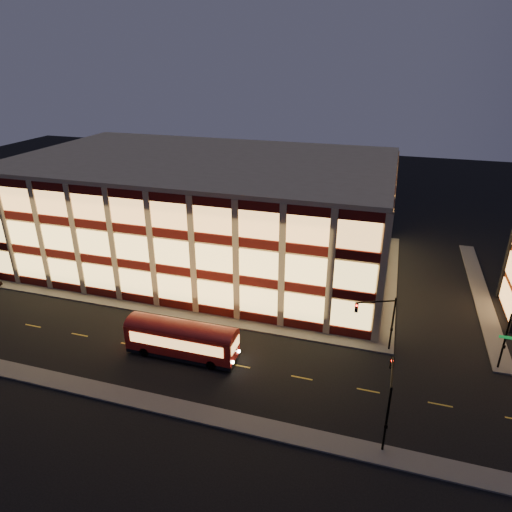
% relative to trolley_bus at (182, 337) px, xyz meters
% --- Properties ---
extents(ground, '(200.00, 200.00, 0.00)m').
position_rel_trolley_bus_xyz_m(ground, '(-4.02, 6.02, -2.07)').
color(ground, black).
rests_on(ground, ground).
extents(sidewalk_office_south, '(54.00, 2.00, 0.15)m').
position_rel_trolley_bus_xyz_m(sidewalk_office_south, '(-7.02, 7.02, -1.99)').
color(sidewalk_office_south, '#514F4C').
rests_on(sidewalk_office_south, ground).
extents(sidewalk_office_east, '(2.00, 30.00, 0.15)m').
position_rel_trolley_bus_xyz_m(sidewalk_office_east, '(18.98, 23.02, -1.99)').
color(sidewalk_office_east, '#514F4C').
rests_on(sidewalk_office_east, ground).
extents(sidewalk_tower_west, '(2.00, 30.00, 0.15)m').
position_rel_trolley_bus_xyz_m(sidewalk_tower_west, '(29.98, 23.02, -1.99)').
color(sidewalk_tower_west, '#514F4C').
rests_on(sidewalk_tower_west, ground).
extents(sidewalk_near, '(100.00, 2.00, 0.15)m').
position_rel_trolley_bus_xyz_m(sidewalk_near, '(-4.02, -6.98, -1.99)').
color(sidewalk_near, '#514F4C').
rests_on(sidewalk_near, ground).
extents(office_building, '(50.45, 30.45, 14.50)m').
position_rel_trolley_bus_xyz_m(office_building, '(-6.94, 22.93, 5.18)').
color(office_building, tan).
rests_on(office_building, ground).
extents(traffic_signal_far, '(3.79, 1.87, 6.00)m').
position_rel_trolley_bus_xyz_m(traffic_signal_far, '(18.19, 6.25, 2.04)').
color(traffic_signal_far, black).
rests_on(traffic_signal_far, ground).
extents(traffic_signal_right, '(1.20, 4.37, 6.00)m').
position_rel_trolley_bus_xyz_m(traffic_signal_right, '(29.48, 5.39, 2.03)').
color(traffic_signal_right, black).
rests_on(traffic_signal_right, ground).
extents(traffic_signal_near, '(0.32, 4.45, 6.00)m').
position_rel_trolley_bus_xyz_m(traffic_signal_near, '(19.48, -5.02, 2.06)').
color(traffic_signal_near, black).
rests_on(traffic_signal_near, ground).
extents(trolley_bus, '(11.02, 2.90, 3.73)m').
position_rel_trolley_bus_xyz_m(trolley_bus, '(0.00, 0.00, 0.00)').
color(trolley_bus, maroon).
rests_on(trolley_bus, ground).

